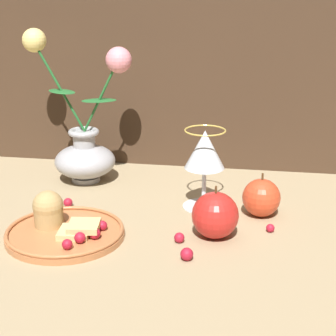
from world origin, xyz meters
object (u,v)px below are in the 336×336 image
at_px(vase, 84,141).
at_px(apple_near_glass, 261,198).
at_px(apple_beside_vase, 215,215).
at_px(plate_with_pastries, 62,227).
at_px(wine_glass, 205,153).

xyz_separation_m(vase, apple_near_glass, (0.36, -0.12, -0.05)).
relative_size(vase, apple_beside_vase, 3.49).
bearing_deg(apple_beside_vase, plate_with_pastries, -171.32).
xyz_separation_m(vase, wine_glass, (0.26, -0.10, 0.02)).
height_order(plate_with_pastries, apple_beside_vase, apple_beside_vase).
bearing_deg(wine_glass, plate_with_pastries, -143.35).
bearing_deg(apple_near_glass, apple_beside_vase, -126.35).
bearing_deg(vase, plate_with_pastries, -81.18).
distance_m(vase, apple_near_glass, 0.39).
relative_size(apple_beside_vase, apple_near_glass, 1.11).
relative_size(vase, plate_with_pastries, 1.59).
relative_size(vase, apple_near_glass, 3.88).
bearing_deg(apple_beside_vase, apple_near_glass, 53.65).
height_order(apple_beside_vase, apple_near_glass, apple_beside_vase).
xyz_separation_m(apple_beside_vase, apple_near_glass, (0.07, 0.10, -0.00)).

